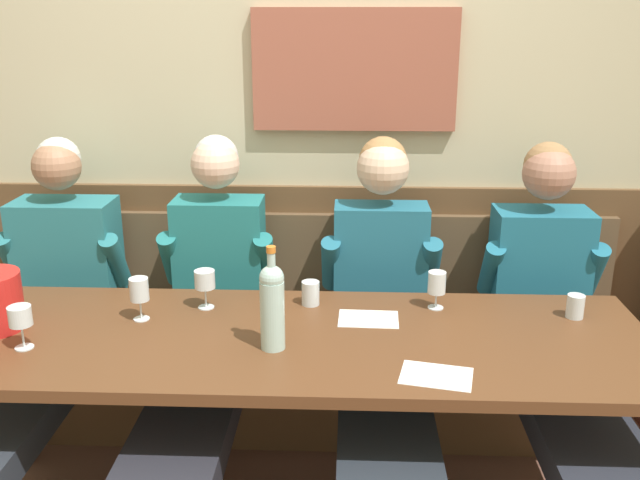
% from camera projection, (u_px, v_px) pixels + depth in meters
% --- Properties ---
extents(room_wall_back, '(6.80, 0.12, 2.80)m').
position_uv_depth(room_wall_back, '(305.00, 106.00, 3.02)').
color(room_wall_back, '#C2B694').
rests_on(room_wall_back, ground).
extents(wood_wainscot_panel, '(6.80, 0.03, 1.06)m').
position_uv_depth(wood_wainscot_panel, '(305.00, 297.00, 3.24)').
color(wood_wainscot_panel, brown).
rests_on(wood_wainscot_panel, ground).
extents(wall_bench, '(2.74, 0.42, 0.94)m').
position_uv_depth(wall_bench, '(302.00, 367.00, 3.12)').
color(wall_bench, brown).
rests_on(wall_bench, ground).
extents(dining_table, '(2.44, 0.79, 0.76)m').
position_uv_depth(dining_table, '(288.00, 356.00, 2.36)').
color(dining_table, brown).
rests_on(dining_table, ground).
extents(person_left_seat, '(0.52, 1.23, 1.30)m').
position_uv_depth(person_left_seat, '(41.00, 323.00, 2.73)').
color(person_left_seat, '#302A32').
rests_on(person_left_seat, ground).
extents(person_center_right_seat, '(0.47, 1.22, 1.32)m').
position_uv_depth(person_center_right_seat, '(207.00, 325.00, 2.70)').
color(person_center_right_seat, '#362630').
rests_on(person_center_right_seat, ground).
extents(person_center_left_seat, '(0.49, 1.23, 1.31)m').
position_uv_depth(person_center_left_seat, '(383.00, 329.00, 2.66)').
color(person_center_left_seat, '#283537').
rests_on(person_center_left_seat, ground).
extents(person_right_seat, '(0.49, 1.23, 1.30)m').
position_uv_depth(person_right_seat, '(557.00, 330.00, 2.65)').
color(person_right_seat, '#353335').
rests_on(person_right_seat, ground).
extents(wine_bottle_green_tall, '(0.08, 0.08, 0.34)m').
position_uv_depth(wine_bottle_green_tall, '(272.00, 304.00, 2.20)').
color(wine_bottle_green_tall, '#AECEC6').
rests_on(wine_bottle_green_tall, dining_table).
extents(wine_glass_mid_right, '(0.07, 0.07, 0.15)m').
position_uv_depth(wine_glass_mid_right, '(139.00, 290.00, 2.43)').
color(wine_glass_mid_right, silver).
rests_on(wine_glass_mid_right, dining_table).
extents(wine_glass_near_bucket, '(0.06, 0.06, 0.14)m').
position_uv_depth(wine_glass_near_bucket, '(437.00, 284.00, 2.53)').
color(wine_glass_near_bucket, silver).
rests_on(wine_glass_near_bucket, dining_table).
extents(wine_glass_right_end, '(0.07, 0.07, 0.14)m').
position_uv_depth(wine_glass_right_end, '(205.00, 280.00, 2.53)').
color(wine_glass_right_end, silver).
rests_on(wine_glass_right_end, dining_table).
extents(wine_glass_mid_left, '(0.07, 0.07, 0.14)m').
position_uv_depth(wine_glass_mid_left, '(20.00, 318.00, 2.22)').
color(wine_glass_mid_left, silver).
rests_on(wine_glass_mid_left, dining_table).
extents(water_tumbler_center, '(0.07, 0.07, 0.09)m').
position_uv_depth(water_tumbler_center, '(311.00, 293.00, 2.58)').
color(water_tumbler_center, silver).
rests_on(water_tumbler_center, dining_table).
extents(water_tumbler_left, '(0.06, 0.06, 0.08)m').
position_uv_depth(water_tumbler_left, '(575.00, 306.00, 2.47)').
color(water_tumbler_left, silver).
rests_on(water_tumbler_left, dining_table).
extents(tasting_sheet_left_guest, '(0.24, 0.19, 0.00)m').
position_uv_depth(tasting_sheet_left_guest, '(436.00, 376.00, 2.07)').
color(tasting_sheet_left_guest, white).
rests_on(tasting_sheet_left_guest, dining_table).
extents(tasting_sheet_right_guest, '(0.21, 0.16, 0.00)m').
position_uv_depth(tasting_sheet_right_guest, '(368.00, 319.00, 2.46)').
color(tasting_sheet_right_guest, white).
rests_on(tasting_sheet_right_guest, dining_table).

